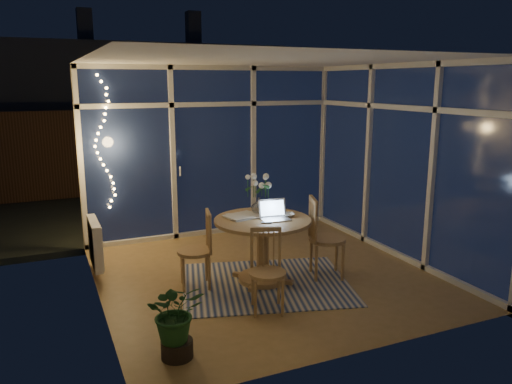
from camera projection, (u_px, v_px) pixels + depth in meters
floor at (267, 275)px, 6.23m from camera, size 4.00×4.00×0.00m
ceiling at (268, 60)px, 5.67m from camera, size 4.00×4.00×0.00m
wall_back at (213, 152)px, 7.74m from camera, size 4.00×0.04×2.60m
wall_front at (368, 211)px, 4.16m from camera, size 4.00×0.04×2.60m
wall_left at (93, 186)px, 5.17m from camera, size 0.04×4.00×2.60m
wall_right at (401, 162)px, 6.73m from camera, size 0.04×4.00×2.60m
window_wall_back at (214, 152)px, 7.70m from camera, size 4.00×0.10×2.60m
window_wall_right at (399, 162)px, 6.72m from camera, size 0.10×4.00×2.60m
radiator at (95, 243)px, 6.19m from camera, size 0.10×0.70×0.58m
fairy_lights at (103, 143)px, 6.94m from camera, size 0.24×0.10×1.85m
garden_patio at (192, 195)px, 10.91m from camera, size 12.00×6.00×0.10m
garden_fence at (162, 150)px, 10.96m from camera, size 11.00×0.08×1.80m
neighbour_roof at (145, 88)px, 13.48m from camera, size 7.00×3.00×2.20m
garden_shrubs at (146, 192)px, 8.86m from camera, size 0.90×0.90×0.90m
rug at (266, 284)px, 5.94m from camera, size 2.30×2.03×0.01m
dining_table at (262, 250)px, 5.95m from camera, size 1.41×1.41×0.78m
chair_left at (195, 250)px, 5.76m from camera, size 0.51×0.51×0.92m
chair_right at (327, 237)px, 6.06m from camera, size 0.60×0.60×1.02m
chair_front at (268, 271)px, 5.15m from camera, size 0.52×0.52×0.89m
laptop at (275, 210)px, 5.80m from camera, size 0.36×0.32×0.24m
flower_vase at (259, 205)px, 6.07m from camera, size 0.25×0.25×0.21m
bowl at (287, 215)px, 5.96m from camera, size 0.19×0.19×0.04m
newspapers at (244, 216)px, 5.93m from camera, size 0.40×0.31×0.02m
phone at (266, 222)px, 5.70m from camera, size 0.13×0.10×0.01m
potted_plant at (176, 317)px, 4.28m from camera, size 0.59×0.53×0.76m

